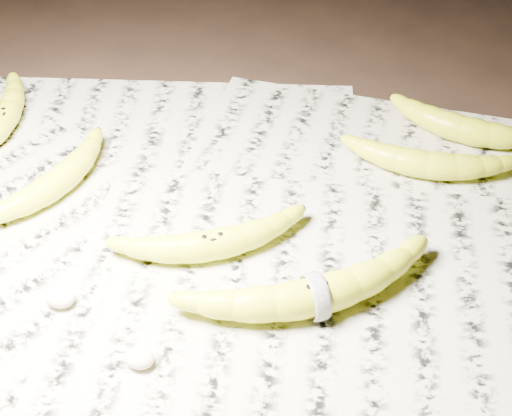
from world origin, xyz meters
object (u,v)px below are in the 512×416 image
(banana_center, at_px, (212,243))
(banana_taped, at_px, (315,294))
(banana_upper_a, at_px, (427,162))
(banana_upper_b, at_px, (463,127))
(banana_left_b, at_px, (56,180))
(banana_left_a, at_px, (1,120))

(banana_center, height_order, banana_taped, banana_taped)
(banana_upper_a, height_order, banana_upper_b, same)
(banana_taped, height_order, banana_upper_b, banana_taped)
(banana_left_b, xyz_separation_m, banana_upper_b, (0.46, 0.25, 0.00))
(banana_taped, bearing_deg, banana_upper_b, 36.78)
(banana_taped, bearing_deg, banana_left_a, 125.50)
(banana_taped, bearing_deg, banana_left_b, 131.70)
(banana_center, relative_size, banana_upper_b, 1.06)
(banana_taped, distance_m, banana_upper_a, 0.26)
(banana_left_a, bearing_deg, banana_center, -119.15)
(banana_left_b, distance_m, banana_upper_a, 0.45)
(banana_upper_b, bearing_deg, banana_taped, -99.39)
(banana_taped, bearing_deg, banana_upper_a, 37.86)
(banana_upper_a, xyz_separation_m, banana_upper_b, (0.04, 0.09, 0.00))
(banana_left_a, xyz_separation_m, banana_taped, (0.47, -0.18, 0.00))
(banana_center, xyz_separation_m, banana_upper_b, (0.24, 0.30, 0.00))
(banana_left_a, distance_m, banana_left_b, 0.16)
(banana_left_a, relative_size, banana_left_b, 1.10)
(banana_left_b, relative_size, banana_center, 0.93)
(banana_left_b, xyz_separation_m, banana_taped, (0.34, -0.09, 0.00))
(banana_center, bearing_deg, banana_upper_a, 14.23)
(banana_left_a, xyz_separation_m, banana_upper_b, (0.59, 0.16, 0.00))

